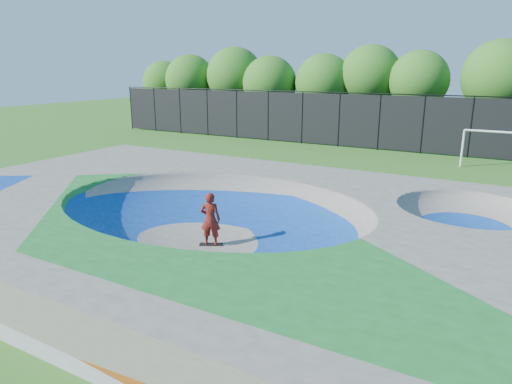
# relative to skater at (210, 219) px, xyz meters

# --- Properties ---
(ground) EXTENTS (120.00, 120.00, 0.00)m
(ground) POSITION_rel_skater_xyz_m (-0.06, 0.15, -0.92)
(ground) COLOR #2B601A
(ground) RESTS_ON ground
(skate_deck) EXTENTS (22.00, 14.00, 1.50)m
(skate_deck) POSITION_rel_skater_xyz_m (-0.06, 0.15, -0.17)
(skate_deck) COLOR gray
(skate_deck) RESTS_ON ground
(skater) EXTENTS (0.79, 0.66, 1.84)m
(skater) POSITION_rel_skater_xyz_m (0.00, 0.00, 0.00)
(skater) COLOR red
(skater) RESTS_ON ground
(skateboard) EXTENTS (0.79, 0.56, 0.05)m
(skateboard) POSITION_rel_skater_xyz_m (0.00, 0.00, -0.89)
(skateboard) COLOR black
(skateboard) RESTS_ON ground
(soccer_goal) EXTENTS (3.44, 0.12, 2.27)m
(soccer_goal) POSITION_rel_skater_xyz_m (7.52, 17.88, 0.66)
(soccer_goal) COLOR white
(soccer_goal) RESTS_ON ground
(fence) EXTENTS (48.09, 0.09, 4.04)m
(fence) POSITION_rel_skater_xyz_m (-0.06, 21.15, 1.18)
(fence) COLOR black
(fence) RESTS_ON ground
(treeline) EXTENTS (52.00, 7.70, 8.13)m
(treeline) POSITION_rel_skater_xyz_m (0.66, 26.13, 3.94)
(treeline) COLOR #4C3026
(treeline) RESTS_ON ground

